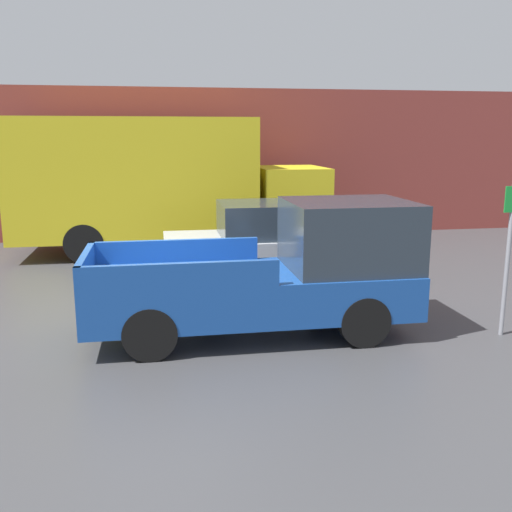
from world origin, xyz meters
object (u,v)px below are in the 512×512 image
pickup_truck (281,273)px  delivery_truck (158,182)px  car (275,242)px  parking_sign (509,249)px

pickup_truck → delivery_truck: 7.23m
delivery_truck → pickup_truck: bearing=-74.9°
car → delivery_truck: delivery_truck is taller
delivery_truck → parking_sign: (5.31, -7.67, -0.51)m
car → parking_sign: parking_sign is taller
pickup_truck → car: (0.57, 3.16, -0.11)m
pickup_truck → car: pickup_truck is taller
car → parking_sign: size_ratio=1.88×
pickup_truck → parking_sign: 3.55m
pickup_truck → delivery_truck: size_ratio=0.62×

